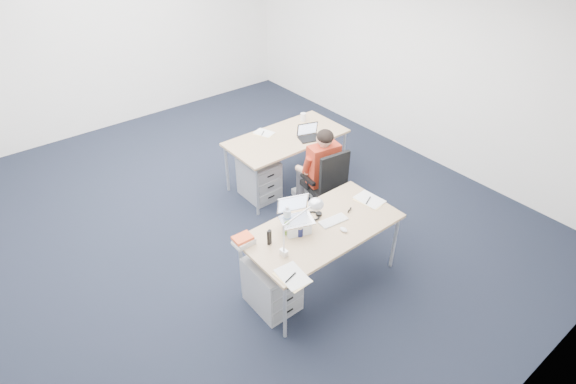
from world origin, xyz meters
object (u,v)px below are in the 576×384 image
(desk_near, at_px, (322,230))
(headphones, at_px, (313,215))
(drawer_pedestal_far, at_px, (259,178))
(cordless_phone, at_px, (269,237))
(can_koozie, at_px, (300,231))
(sunglasses, at_px, (350,210))
(dark_laptop, at_px, (310,132))
(desk_lamp, at_px, (296,228))
(office_chair, at_px, (324,197))
(drawer_pedestal_near, at_px, (272,284))
(bear_figurine, at_px, (287,228))
(computer_mouse, at_px, (344,230))
(far_cup, at_px, (303,117))
(seated_person, at_px, (317,169))
(desk_far, at_px, (287,140))
(water_bottle, at_px, (287,217))
(book_stack, at_px, (243,240))
(wireless_keyboard, at_px, (333,221))
(silver_laptop, at_px, (297,217))

(desk_near, relative_size, headphones, 8.02)
(drawer_pedestal_far, xyz_separation_m, cordless_phone, (-0.96, -1.54, 0.53))
(can_koozie, bearing_deg, desk_near, -8.20)
(sunglasses, distance_m, dark_laptop, 1.60)
(desk_lamp, distance_m, dark_laptop, 2.14)
(desk_lamp, bearing_deg, headphones, 34.79)
(desk_near, relative_size, office_chair, 1.64)
(drawer_pedestal_near, distance_m, bear_figurine, 0.60)
(computer_mouse, height_order, far_cup, far_cup)
(drawer_pedestal_near, relative_size, cordless_phone, 3.45)
(headphones, relative_size, far_cup, 1.78)
(office_chair, xyz_separation_m, bear_figurine, (-1.13, -0.68, 0.53))
(headphones, bearing_deg, computer_mouse, -58.88)
(sunglasses, bearing_deg, seated_person, 45.91)
(computer_mouse, xyz_separation_m, desk_lamp, (-0.52, 0.10, 0.22))
(desk_near, xyz_separation_m, computer_mouse, (0.12, -0.18, 0.06))
(cordless_phone, bearing_deg, desk_far, 23.66)
(office_chair, distance_m, seated_person, 0.36)
(sunglasses, bearing_deg, headphones, 134.67)
(bear_figurine, relative_size, far_cup, 1.35)
(drawer_pedestal_near, bearing_deg, bear_figurine, 19.13)
(drawer_pedestal_near, xyz_separation_m, cordless_phone, (0.04, 0.08, 0.53))
(seated_person, height_order, bear_figurine, seated_person)
(water_bottle, distance_m, book_stack, 0.48)
(wireless_keyboard, xyz_separation_m, bear_figurine, (-0.48, 0.14, 0.07))
(dark_laptop, bearing_deg, can_koozie, -115.15)
(desk_far, distance_m, office_chair, 0.97)
(office_chair, height_order, wireless_keyboard, office_chair)
(seated_person, xyz_separation_m, cordless_phone, (-1.37, -0.86, 0.22))
(water_bottle, distance_m, bear_figurine, 0.11)
(silver_laptop, height_order, sunglasses, silver_laptop)
(bear_figurine, height_order, sunglasses, bear_figurine)
(headphones, bearing_deg, wireless_keyboard, -41.13)
(book_stack, bearing_deg, cordless_phone, -38.27)
(desk_far, bearing_deg, far_cup, 25.17)
(drawer_pedestal_near, distance_m, far_cup, 2.76)
(wireless_keyboard, bearing_deg, headphones, 127.98)
(seated_person, xyz_separation_m, desk_lamp, (-1.22, -1.06, 0.38))
(seated_person, relative_size, sunglasses, 13.38)
(drawer_pedestal_near, relative_size, silver_laptop, 1.66)
(desk_near, height_order, drawer_pedestal_near, desk_near)
(desk_far, bearing_deg, seated_person, -96.20)
(far_cup, bearing_deg, sunglasses, -117.26)
(desk_near, bearing_deg, water_bottle, 142.95)
(far_cup, bearing_deg, desk_far, -154.83)
(computer_mouse, bearing_deg, dark_laptop, 61.73)
(water_bottle, relative_size, desk_lamp, 0.52)
(desk_near, xyz_separation_m, desk_lamp, (-0.40, -0.08, 0.29))
(cordless_phone, bearing_deg, drawer_pedestal_near, -140.86)
(water_bottle, bearing_deg, office_chair, 29.46)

